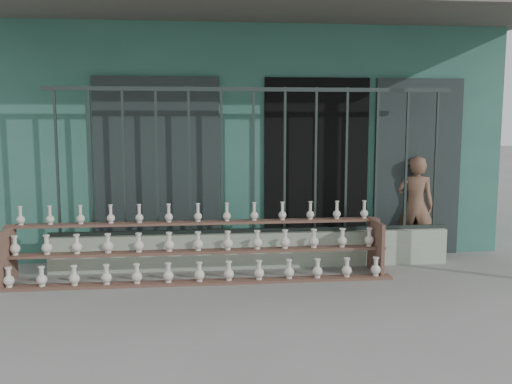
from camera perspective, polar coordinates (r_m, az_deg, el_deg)
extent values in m
plane|color=slate|center=(6.03, 1.06, -10.71)|extent=(60.00, 60.00, 0.00)
cube|color=#2C5E4F|center=(10.01, -2.09, 5.87)|extent=(7.00, 5.00, 3.20)
cube|color=black|center=(7.71, 5.99, 2.36)|extent=(1.40, 0.12, 2.40)
cube|color=black|center=(7.51, -9.81, 2.16)|extent=(1.60, 0.08, 2.40)
cube|color=black|center=(8.09, 15.80, 2.36)|extent=(1.20, 0.08, 2.40)
cube|color=#59544C|center=(7.04, -0.19, 17.86)|extent=(7.40, 2.00, 0.12)
cube|color=#9CAC94|center=(7.21, -0.26, -5.80)|extent=(5.00, 0.20, 0.45)
cube|color=#283330|center=(7.18, -19.27, 2.81)|extent=(0.03, 0.03, 1.80)
cube|color=#283330|center=(7.11, -16.19, 2.89)|extent=(0.03, 0.03, 1.80)
cube|color=#283330|center=(7.05, -13.05, 2.95)|extent=(0.03, 0.03, 1.80)
cube|color=#283330|center=(7.02, -9.87, 3.02)|extent=(0.03, 0.03, 1.80)
cube|color=#283330|center=(7.00, -6.67, 3.07)|extent=(0.03, 0.03, 1.80)
cube|color=#283330|center=(7.01, -3.46, 3.11)|extent=(0.03, 0.03, 1.80)
cube|color=#283330|center=(7.04, -0.27, 3.14)|extent=(0.03, 0.03, 1.80)
cube|color=#283330|center=(7.09, 2.88, 3.16)|extent=(0.03, 0.03, 1.80)
cube|color=#283330|center=(7.17, 5.98, 3.18)|extent=(0.03, 0.03, 1.80)
cube|color=#283330|center=(7.26, 9.01, 3.18)|extent=(0.03, 0.03, 1.80)
cube|color=#283330|center=(7.37, 11.95, 3.18)|extent=(0.03, 0.03, 1.80)
cube|color=#283330|center=(7.50, 14.80, 3.16)|extent=(0.03, 0.03, 1.80)
cube|color=#283330|center=(7.65, 17.54, 3.14)|extent=(0.03, 0.03, 1.80)
cube|color=#283330|center=(7.03, -0.27, 10.23)|extent=(5.00, 0.04, 0.05)
cube|color=#283330|center=(7.16, -0.26, -3.86)|extent=(5.00, 0.04, 0.05)
cube|color=brown|center=(6.60, -5.72, -8.99)|extent=(4.50, 0.18, 0.03)
cube|color=brown|center=(6.77, -5.78, -5.96)|extent=(4.50, 0.18, 0.03)
cube|color=brown|center=(6.95, -5.83, -3.07)|extent=(4.50, 0.18, 0.03)
cube|color=brown|center=(7.08, -23.54, -5.90)|extent=(0.04, 0.55, 0.64)
cube|color=brown|center=(7.11, 11.89, -5.37)|extent=(0.04, 0.55, 0.64)
imported|color=brown|center=(8.04, 15.62, -1.38)|extent=(0.58, 0.47, 1.37)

